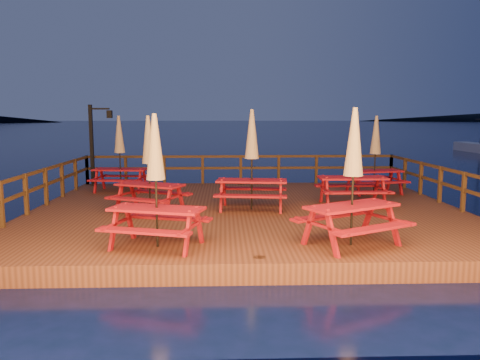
% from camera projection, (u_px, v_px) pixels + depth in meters
% --- Properties ---
extents(ground, '(500.00, 500.00, 0.00)m').
position_uv_depth(ground, '(247.00, 222.00, 13.28)').
color(ground, '#050D32').
rests_on(ground, ground).
extents(deck, '(12.00, 10.00, 0.40)m').
position_uv_depth(deck, '(247.00, 215.00, 13.25)').
color(deck, '#4A2717').
rests_on(deck, ground).
extents(deck_piles, '(11.44, 9.44, 1.40)m').
position_uv_depth(deck_piles, '(247.00, 232.00, 13.32)').
color(deck_piles, '#3C2913').
rests_on(deck_piles, ground).
extents(railing, '(11.80, 9.75, 1.10)m').
position_uv_depth(railing, '(244.00, 174.00, 14.88)').
color(railing, '#3C2913').
rests_on(railing, deck).
extents(lamp_post, '(0.85, 0.18, 3.00)m').
position_uv_depth(lamp_post, '(96.00, 138.00, 17.30)').
color(lamp_post, black).
rests_on(lamp_post, deck).
extents(picnic_table_0, '(2.28, 2.12, 2.61)m').
position_uv_depth(picnic_table_0, '(149.00, 163.00, 12.47)').
color(picnic_table_0, maroon).
rests_on(picnic_table_0, deck).
extents(picnic_table_1, '(2.20, 1.98, 2.65)m').
position_uv_depth(picnic_table_1, '(156.00, 179.00, 9.18)').
color(picnic_table_1, maroon).
rests_on(picnic_table_1, deck).
extents(picnic_table_2, '(1.96, 1.62, 2.79)m').
position_uv_depth(picnic_table_2, '(353.00, 156.00, 13.48)').
color(picnic_table_2, maroon).
rests_on(picnic_table_2, deck).
extents(picnic_table_3, '(2.04, 1.78, 2.60)m').
position_uv_depth(picnic_table_3, '(375.00, 153.00, 15.58)').
color(picnic_table_3, maroon).
rests_on(picnic_table_3, deck).
extents(picnic_table_4, '(2.45, 2.30, 2.76)m').
position_uv_depth(picnic_table_4, '(353.00, 175.00, 9.29)').
color(picnic_table_4, maroon).
rests_on(picnic_table_4, deck).
extents(picnic_table_5, '(1.95, 1.66, 2.60)m').
position_uv_depth(picnic_table_5, '(120.00, 152.00, 16.06)').
color(picnic_table_5, maroon).
rests_on(picnic_table_5, deck).
extents(picnic_table_6, '(2.12, 1.82, 2.77)m').
position_uv_depth(picnic_table_6, '(252.00, 158.00, 12.90)').
color(picnic_table_6, maroon).
rests_on(picnic_table_6, deck).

